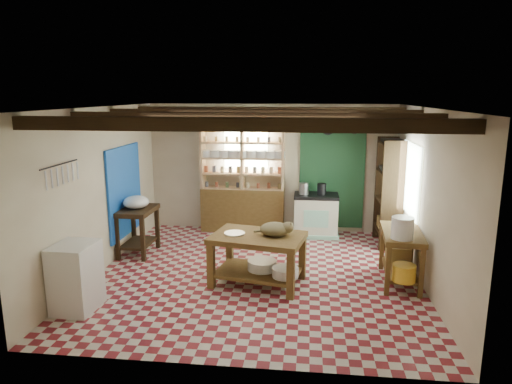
# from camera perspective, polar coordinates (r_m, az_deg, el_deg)

# --- Properties ---
(floor) EXTENTS (5.00, 5.00, 0.02)m
(floor) POSITION_cam_1_polar(r_m,az_deg,el_deg) (7.33, 0.07, -10.35)
(floor) COLOR maroon
(floor) RESTS_ON ground
(ceiling) EXTENTS (5.00, 5.00, 0.02)m
(ceiling) POSITION_cam_1_polar(r_m,az_deg,el_deg) (6.77, 0.08, 10.51)
(ceiling) COLOR #46454A
(ceiling) RESTS_ON wall_back
(wall_back) EXTENTS (5.00, 0.04, 2.60)m
(wall_back) POSITION_cam_1_polar(r_m,az_deg,el_deg) (9.38, 1.81, 3.00)
(wall_back) COLOR beige
(wall_back) RESTS_ON floor
(wall_front) EXTENTS (5.00, 0.04, 2.60)m
(wall_front) POSITION_cam_1_polar(r_m,az_deg,el_deg) (4.55, -3.52, -7.10)
(wall_front) COLOR beige
(wall_front) RESTS_ON floor
(wall_left) EXTENTS (0.04, 5.00, 2.60)m
(wall_left) POSITION_cam_1_polar(r_m,az_deg,el_deg) (7.62, -18.94, 0.19)
(wall_left) COLOR beige
(wall_left) RESTS_ON floor
(wall_right) EXTENTS (0.04, 5.00, 2.60)m
(wall_right) POSITION_cam_1_polar(r_m,az_deg,el_deg) (7.10, 20.54, -0.78)
(wall_right) COLOR beige
(wall_right) RESTS_ON floor
(ceiling_beams) EXTENTS (5.00, 3.80, 0.15)m
(ceiling_beams) POSITION_cam_1_polar(r_m,az_deg,el_deg) (6.77, 0.08, 9.49)
(ceiling_beams) COLOR #301F10
(ceiling_beams) RESTS_ON ceiling
(blue_wall_patch) EXTENTS (0.04, 1.40, 1.60)m
(blue_wall_patch) POSITION_cam_1_polar(r_m,az_deg,el_deg) (8.46, -16.08, 0.12)
(blue_wall_patch) COLOR blue
(blue_wall_patch) RESTS_ON wall_left
(green_wall_patch) EXTENTS (1.30, 0.04, 2.30)m
(green_wall_patch) POSITION_cam_1_polar(r_m,az_deg,el_deg) (9.34, 9.46, 2.49)
(green_wall_patch) COLOR #1D4A2A
(green_wall_patch) RESTS_ON wall_back
(window_back) EXTENTS (0.90, 0.02, 0.80)m
(window_back) POSITION_cam_1_polar(r_m,az_deg,el_deg) (9.36, -1.25, 5.45)
(window_back) COLOR silver
(window_back) RESTS_ON wall_back
(window_right) EXTENTS (0.02, 1.30, 1.20)m
(window_right) POSITION_cam_1_polar(r_m,az_deg,el_deg) (8.04, 18.79, 1.51)
(window_right) COLOR silver
(window_right) RESTS_ON wall_right
(utensil_rail) EXTENTS (0.06, 0.90, 0.28)m
(utensil_rail) POSITION_cam_1_polar(r_m,az_deg,el_deg) (6.47, -23.26, 2.12)
(utensil_rail) COLOR black
(utensil_rail) RESTS_ON wall_left
(pot_rack) EXTENTS (0.86, 0.12, 0.36)m
(pot_rack) POSITION_cam_1_polar(r_m,az_deg,el_deg) (8.81, 9.80, 8.00)
(pot_rack) COLOR black
(pot_rack) RESTS_ON ceiling
(shelving_unit) EXTENTS (1.70, 0.34, 2.20)m
(shelving_unit) POSITION_cam_1_polar(r_m,az_deg,el_deg) (9.29, -1.68, 1.66)
(shelving_unit) COLOR tan
(shelving_unit) RESTS_ON floor
(tall_rack) EXTENTS (0.40, 0.86, 2.00)m
(tall_rack) POSITION_cam_1_polar(r_m,az_deg,el_deg) (8.84, 16.29, -0.04)
(tall_rack) COLOR #301F10
(tall_rack) RESTS_ON floor
(work_table) EXTENTS (1.49, 1.14, 0.76)m
(work_table) POSITION_cam_1_polar(r_m,az_deg,el_deg) (6.88, 0.23, -8.41)
(work_table) COLOR brown
(work_table) RESTS_ON floor
(stove) EXTENTS (0.87, 0.59, 0.85)m
(stove) POSITION_cam_1_polar(r_m,az_deg,el_deg) (9.19, 7.47, -2.88)
(stove) COLOR beige
(stove) RESTS_ON floor
(prep_table) EXTENTS (0.58, 0.83, 0.83)m
(prep_table) POSITION_cam_1_polar(r_m,az_deg,el_deg) (8.36, -14.55, -4.76)
(prep_table) COLOR #301F10
(prep_table) RESTS_ON floor
(white_cabinet) EXTENTS (0.52, 0.62, 0.90)m
(white_cabinet) POSITION_cam_1_polar(r_m,az_deg,el_deg) (6.51, -21.59, -9.86)
(white_cabinet) COLOR white
(white_cabinet) RESTS_ON floor
(right_counter) EXTENTS (0.64, 1.16, 0.80)m
(right_counter) POSITION_cam_1_polar(r_m,az_deg,el_deg) (7.24, 17.61, -7.76)
(right_counter) COLOR brown
(right_counter) RESTS_ON floor
(cat) EXTENTS (0.46, 0.35, 0.20)m
(cat) POSITION_cam_1_polar(r_m,az_deg,el_deg) (6.70, 2.41, -4.66)
(cat) COLOR olive
(cat) RESTS_ON work_table
(steel_tray) EXTENTS (0.37, 0.37, 0.02)m
(steel_tray) POSITION_cam_1_polar(r_m,az_deg,el_deg) (6.82, -2.71, -5.17)
(steel_tray) COLOR #B9BAC2
(steel_tray) RESTS_ON work_table
(basin_large) EXTENTS (0.51, 0.51, 0.15)m
(basin_large) POSITION_cam_1_polar(r_m,az_deg,el_deg) (6.95, 0.76, -9.11)
(basin_large) COLOR white
(basin_large) RESTS_ON work_table
(basin_small) EXTENTS (0.46, 0.46, 0.14)m
(basin_small) POSITION_cam_1_polar(r_m,az_deg,el_deg) (6.72, 3.68, -9.98)
(basin_small) COLOR white
(basin_small) RESTS_ON work_table
(kettle_left) EXTENTS (0.20, 0.20, 0.22)m
(kettle_left) POSITION_cam_1_polar(r_m,az_deg,el_deg) (9.06, 5.99, 0.44)
(kettle_left) COLOR #B9BAC2
(kettle_left) RESTS_ON stove
(kettle_right) EXTENTS (0.18, 0.18, 0.22)m
(kettle_right) POSITION_cam_1_polar(r_m,az_deg,el_deg) (9.07, 8.20, 0.37)
(kettle_right) COLOR black
(kettle_right) RESTS_ON stove
(enamel_bowl) EXTENTS (0.46, 0.46, 0.22)m
(enamel_bowl) POSITION_cam_1_polar(r_m,az_deg,el_deg) (8.23, -14.75, -1.23)
(enamel_bowl) COLOR white
(enamel_bowl) RESTS_ON prep_table
(white_bucket) EXTENTS (0.33, 0.33, 0.31)m
(white_bucket) POSITION_cam_1_polar(r_m,az_deg,el_deg) (6.73, 17.83, -4.30)
(white_bucket) COLOR white
(white_bucket) RESTS_ON right_counter
(wicker_basket) EXTENTS (0.38, 0.32, 0.25)m
(wicker_basket) POSITION_cam_1_polar(r_m,az_deg,el_deg) (7.54, 17.32, -7.43)
(wicker_basket) COLOR olive
(wicker_basket) RESTS_ON right_counter
(yellow_tub) EXTENTS (0.35, 0.35, 0.24)m
(yellow_tub) POSITION_cam_1_polar(r_m,az_deg,el_deg) (6.84, 18.01, -9.58)
(yellow_tub) COLOR yellow
(yellow_tub) RESTS_ON right_counter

